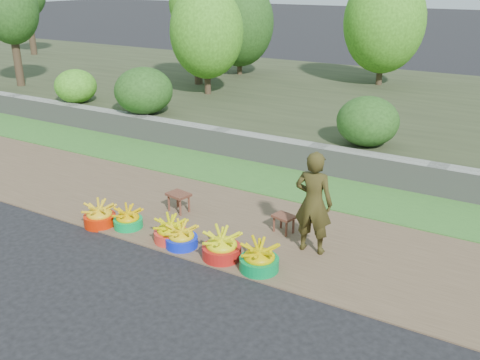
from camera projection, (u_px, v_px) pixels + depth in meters
The scene contains 14 objects.
ground_plane at pixel (197, 263), 7.17m from camera, with size 120.00×120.00×0.00m, color black.
dirt_shoulder at pixel (244, 227), 8.17m from camera, with size 80.00×2.50×0.02m, color brown.
grass_verge at pixel (299, 185), 9.77m from camera, with size 80.00×1.50×0.04m, color #3A772B.
retaining_wall at pixel (318, 159), 10.36m from camera, with size 80.00×0.35×0.55m, color gray.
earth_bank at pixel (390, 109), 14.30m from camera, with size 80.00×10.00×0.50m, color #363D24.
basin_a at pixel (100, 216), 8.20m from camera, with size 0.49×0.49×0.36m.
basin_b at pixel (128, 219), 8.12m from camera, with size 0.44×0.44×0.33m.
basin_c at pixel (171, 232), 7.70m from camera, with size 0.49×0.49×0.36m.
basin_d at pixel (181, 238), 7.54m from camera, with size 0.46×0.46×0.34m.
basin_e at pixel (222, 247), 7.23m from camera, with size 0.54×0.54×0.40m.
basin_f at pixel (259, 259), 6.94m from camera, with size 0.52×0.52×0.39m.
stool_left at pixel (179, 197), 8.61m from camera, with size 0.40×0.34×0.32m.
stool_right at pixel (284, 219), 7.92m from camera, with size 0.36×0.30×0.28m.
vendor_woman at pixel (313, 203), 7.21m from camera, with size 0.53×0.35×1.45m, color black.
Camera 1 is at (3.70, -5.11, 3.63)m, focal length 40.00 mm.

